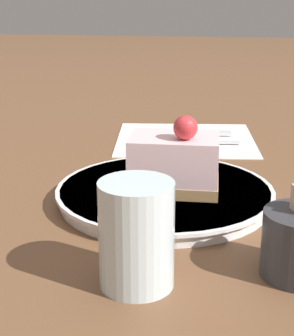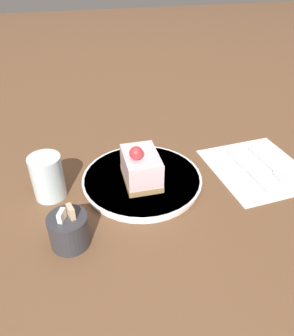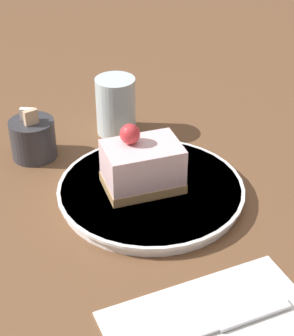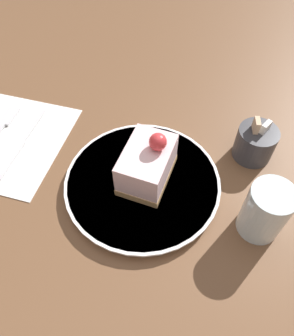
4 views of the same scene
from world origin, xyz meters
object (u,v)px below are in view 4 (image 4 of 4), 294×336
(plate, at_px, (142,184))
(cake_slice, at_px, (147,164))
(sugar_bowl, at_px, (255,143))
(drinking_glass, at_px, (265,211))
(knife, at_px, (17,148))

(plate, relative_size, cake_slice, 2.48)
(sugar_bowl, height_order, drinking_glass, drinking_glass)
(knife, relative_size, drinking_glass, 1.85)
(sugar_bowl, bearing_deg, cake_slice, -140.98)
(cake_slice, height_order, sugar_bowl, cake_slice)
(plate, bearing_deg, sugar_bowl, 41.09)
(drinking_glass, bearing_deg, sugar_bowl, 103.75)
(sugar_bowl, bearing_deg, drinking_glass, -76.25)
(plate, xyz_separation_m, sugar_bowl, (0.15, 0.13, 0.02))
(sugar_bowl, distance_m, drinking_glass, 0.14)
(knife, bearing_deg, sugar_bowl, 14.89)
(cake_slice, relative_size, drinking_glass, 1.11)
(cake_slice, relative_size, knife, 0.60)
(plate, relative_size, knife, 1.49)
(plate, distance_m, drinking_glass, 0.19)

